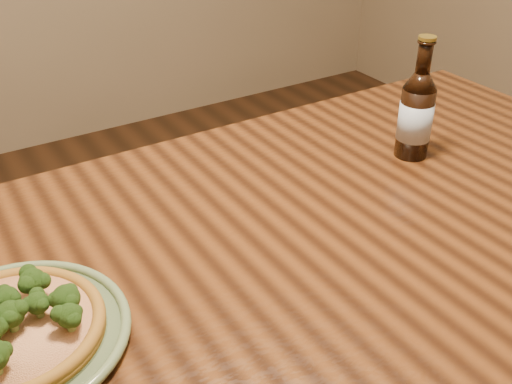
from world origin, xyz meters
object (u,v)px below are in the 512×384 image
plate (12,337)px  pizza (8,326)px  beer_bottle (416,114)px  table (299,287)px

plate → pizza: size_ratio=1.26×
pizza → beer_bottle: (0.81, 0.11, 0.06)m
table → pizza: bearing=177.8°
table → beer_bottle: bearing=19.5°
table → beer_bottle: 0.43m
beer_bottle → table: bearing=-147.7°
pizza → plate: bearing=41.7°
plate → beer_bottle: size_ratio=1.24×
table → pizza: (-0.45, 0.02, 0.12)m
table → plate: (-0.45, 0.02, 0.10)m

